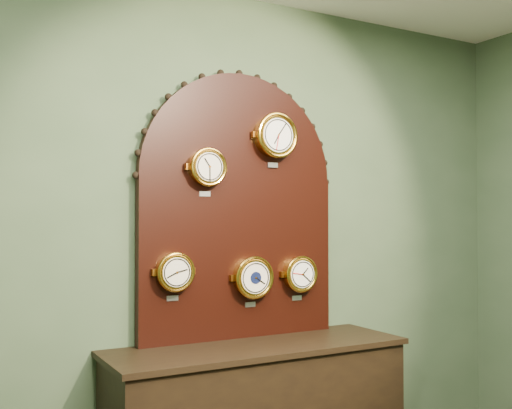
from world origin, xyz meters
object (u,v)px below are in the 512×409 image
display_board (239,197)px  hygrometer (175,272)px  barometer (253,277)px  arabic_clock (276,136)px  tide_clock (300,274)px  roman_clock (207,167)px

display_board → hygrometer: 0.58m
display_board → barometer: bearing=-51.2°
barometer → arabic_clock: bearing=-0.2°
barometer → tide_clock: (0.31, 0.00, 0.01)m
tide_clock → arabic_clock: bearing=-179.6°
hygrometer → tide_clock: size_ratio=0.98×
arabic_clock → hygrometer: (-0.62, 0.00, -0.76)m
display_board → barometer: display_board is taller
display_board → arabic_clock: size_ratio=4.86×
roman_clock → hygrometer: (-0.19, 0.00, -0.56)m
arabic_clock → tide_clock: (0.16, 0.00, -0.81)m
display_board → barometer: size_ratio=5.25×
display_board → hygrometer: display_board is taller
arabic_clock → barometer: 0.82m
roman_clock → tide_clock: roman_clock is taller
roman_clock → barometer: roman_clock is taller
display_board → tide_clock: (0.37, -0.07, -0.45)m
hygrometer → tide_clock: hygrometer is taller
arabic_clock → roman_clock: bearing=179.8°
arabic_clock → hygrometer: arabic_clock is taller
display_board → arabic_clock: 0.42m
barometer → tide_clock: 0.31m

